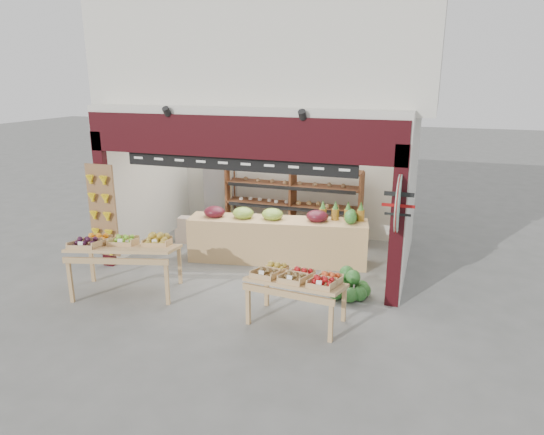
{
  "coord_description": "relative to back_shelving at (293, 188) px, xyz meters",
  "views": [
    {
      "loc": [
        3.21,
        -8.58,
        3.62
      ],
      "look_at": [
        0.38,
        -0.2,
        1.04
      ],
      "focal_mm": 32.0,
      "sensor_mm": 36.0,
      "label": 1
    }
  ],
  "objects": [
    {
      "name": "refrigerator",
      "position": [
        -1.86,
        0.21,
        -0.36
      ],
      "size": [
        0.78,
        0.78,
        1.7
      ],
      "primitive_type": "cube",
      "rotation": [
        0.0,
        0.0,
        0.2
      ],
      "color": "silver",
      "rests_on": "ground"
    },
    {
      "name": "cardboard_stack",
      "position": [
        -2.0,
        -0.91,
        -1.0
      ],
      "size": [
        0.95,
        0.69,
        0.59
      ],
      "color": "silver",
      "rests_on": "ground"
    },
    {
      "name": "display_table_left",
      "position": [
        -2.01,
        -3.66,
        -0.38
      ],
      "size": [
        1.93,
        1.39,
        1.09
      ],
      "color": "tan",
      "rests_on": "ground"
    },
    {
      "name": "back_shelving",
      "position": [
        0.0,
        0.0,
        0.0
      ],
      "size": [
        3.13,
        0.51,
        1.92
      ],
      "color": "brown",
      "rests_on": "ground"
    },
    {
      "name": "display_table_right",
      "position": [
        1.18,
        -3.79,
        -0.5
      ],
      "size": [
        1.48,
        0.91,
        0.92
      ],
      "color": "tan",
      "rests_on": "ground"
    },
    {
      "name": "watermelon_pile",
      "position": [
        1.8,
        -2.64,
        -1.04
      ],
      "size": [
        0.68,
        0.63,
        0.48
      ],
      "color": "#20501A",
      "rests_on": "ground"
    },
    {
      "name": "shop_structure",
      "position": [
        -0.24,
        -0.05,
        2.71
      ],
      "size": [
        6.36,
        5.12,
        5.4
      ],
      "color": "beige",
      "rests_on": "ground"
    },
    {
      "name": "mid_counter",
      "position": [
        0.1,
        -1.46,
        -0.73
      ],
      "size": [
        3.63,
        1.3,
        1.11
      ],
      "color": "tan",
      "rests_on": "ground"
    },
    {
      "name": "ground",
      "position": [
        -0.24,
        -1.66,
        -1.21
      ],
      "size": [
        60.0,
        60.0,
        0.0
      ],
      "primitive_type": "plane",
      "color": "#62625E",
      "rests_on": "ground"
    },
    {
      "name": "banana_board",
      "position": [
        -2.97,
        -2.84,
        -0.1
      ],
      "size": [
        0.6,
        0.15,
        1.8
      ],
      "color": "brown",
      "rests_on": "ground"
    },
    {
      "name": "gift_sign",
      "position": [
        2.51,
        -2.81,
        0.54
      ],
      "size": [
        0.04,
        0.93,
        0.92
      ],
      "color": "#A3CDBA",
      "rests_on": "ground"
    }
  ]
}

